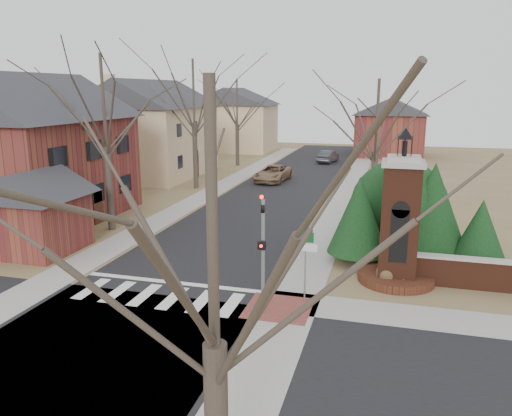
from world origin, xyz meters
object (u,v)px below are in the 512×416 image
(sign_post, at_px, (305,252))
(distant_car, at_px, (328,156))
(traffic_signal_pole, at_px, (263,244))
(brick_gate_monument, at_px, (399,232))
(pickup_truck, at_px, (273,173))

(sign_post, distance_m, distant_car, 38.08)
(traffic_signal_pole, height_order, brick_gate_monument, brick_gate_monument)
(brick_gate_monument, height_order, pickup_truck, brick_gate_monument)
(pickup_truck, bearing_deg, traffic_signal_pole, -73.94)
(pickup_truck, bearing_deg, brick_gate_monument, -60.64)
(traffic_signal_pole, bearing_deg, pickup_truck, 102.73)
(brick_gate_monument, bearing_deg, distant_car, 101.99)
(brick_gate_monument, bearing_deg, traffic_signal_pole, -136.76)
(sign_post, height_order, distant_car, sign_post)
(traffic_signal_pole, xyz_separation_m, brick_gate_monument, (4.70, 4.42, -0.42))
(traffic_signal_pole, bearing_deg, sign_post, 47.57)
(sign_post, xyz_separation_m, distant_car, (-3.99, 37.85, -1.27))
(pickup_truck, bearing_deg, distant_car, 79.64)
(sign_post, distance_m, pickup_truck, 25.77)
(sign_post, xyz_separation_m, brick_gate_monument, (3.41, 3.01, 0.22))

